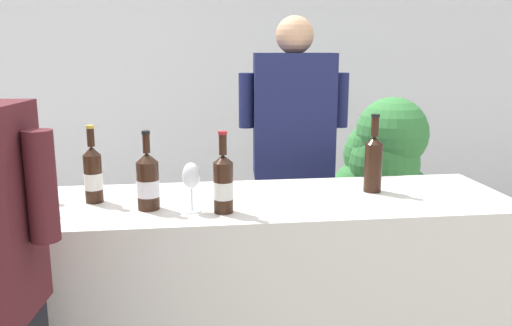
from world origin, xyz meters
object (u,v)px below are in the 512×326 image
(wine_glass, at_px, (191,178))
(wine_bottle_5, at_px, (93,174))
(wine_bottle_0, at_px, (373,161))
(wine_bottle_1, at_px, (222,183))
(potted_shrub, at_px, (382,179))
(wine_bottle_2, at_px, (148,182))
(wine_bottle_3, at_px, (29,165))
(wine_bottle_4, at_px, (23,176))
(person_server, at_px, (292,187))

(wine_glass, bearing_deg, wine_bottle_5, 155.73)
(wine_glass, bearing_deg, wine_bottle_0, 13.67)
(wine_bottle_1, relative_size, potted_shrub, 0.23)
(wine_bottle_2, relative_size, wine_glass, 1.61)
(wine_bottle_5, bearing_deg, wine_bottle_3, 157.05)
(wine_bottle_0, relative_size, potted_shrub, 0.25)
(wine_bottle_4, distance_m, potted_shrub, 2.18)
(wine_bottle_0, xyz_separation_m, wine_bottle_1, (-0.66, -0.22, -0.02))
(person_server, bearing_deg, wine_bottle_4, -149.34)
(wine_bottle_5, distance_m, person_server, 1.17)
(wine_bottle_5, height_order, wine_glass, wine_bottle_5)
(wine_bottle_1, bearing_deg, person_server, 63.02)
(potted_shrub, bearing_deg, wine_bottle_0, -113.24)
(wine_bottle_2, bearing_deg, potted_shrub, 40.53)
(wine_bottle_5, distance_m, wine_glass, 0.42)
(wine_bottle_0, xyz_separation_m, wine_bottle_3, (-1.43, 0.10, 0.00))
(wine_bottle_3, distance_m, wine_glass, 0.72)
(wine_glass, distance_m, person_server, 1.03)
(wine_bottle_0, xyz_separation_m, wine_bottle_4, (-1.40, -0.06, -0.01))
(wine_bottle_5, relative_size, wine_glass, 1.65)
(wine_glass, bearing_deg, potted_shrub, 45.28)
(wine_bottle_3, relative_size, potted_shrub, 0.26)
(wine_bottle_4, bearing_deg, wine_bottle_1, -11.87)
(wine_glass, relative_size, person_server, 0.11)
(wine_bottle_3, distance_m, person_server, 1.35)
(wine_bottle_0, height_order, wine_bottle_3, wine_bottle_3)
(person_server, distance_m, potted_shrub, 0.78)
(wine_bottle_0, height_order, wine_bottle_2, wine_bottle_0)
(wine_bottle_5, bearing_deg, wine_bottle_4, -169.82)
(wine_bottle_0, distance_m, wine_bottle_1, 0.69)
(wine_bottle_3, distance_m, wine_bottle_5, 0.30)
(wine_bottle_1, xyz_separation_m, wine_bottle_3, (-0.77, 0.32, 0.02))
(wine_bottle_2, xyz_separation_m, wine_glass, (0.16, -0.05, 0.02))
(wine_bottle_1, distance_m, person_server, 1.00)
(wine_bottle_0, xyz_separation_m, wine_bottle_5, (-1.15, -0.01, -0.02))
(wine_bottle_4, bearing_deg, wine_bottle_3, 97.98)
(wine_bottle_0, bearing_deg, person_server, 108.73)
(wine_bottle_0, distance_m, wine_glass, 0.79)
(wine_bottle_2, height_order, wine_glass, wine_bottle_2)
(wine_bottle_0, distance_m, wine_bottle_4, 1.40)
(wine_bottle_1, distance_m, wine_bottle_3, 0.83)
(wine_bottle_2, height_order, potted_shrub, potted_shrub)
(wine_bottle_4, bearing_deg, wine_bottle_2, -9.55)
(wine_bottle_2, relative_size, wine_bottle_3, 0.89)
(wine_glass, bearing_deg, person_server, 56.44)
(wine_bottle_4, bearing_deg, wine_glass, -11.47)
(wine_bottle_1, relative_size, wine_bottle_5, 0.99)
(potted_shrub, bearing_deg, wine_bottle_2, -139.47)
(wine_bottle_0, height_order, wine_bottle_5, wine_bottle_0)
(wine_bottle_5, xyz_separation_m, potted_shrub, (1.60, 1.06, -0.33))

